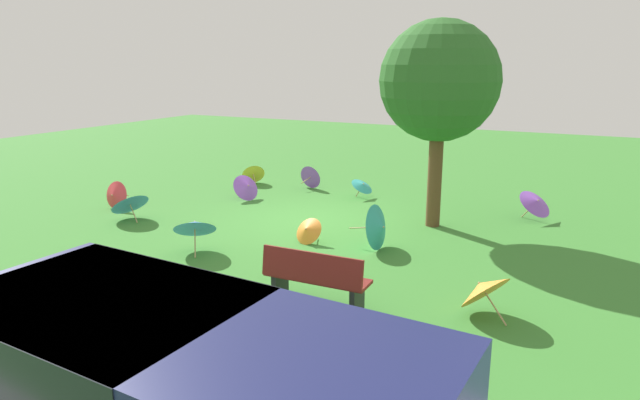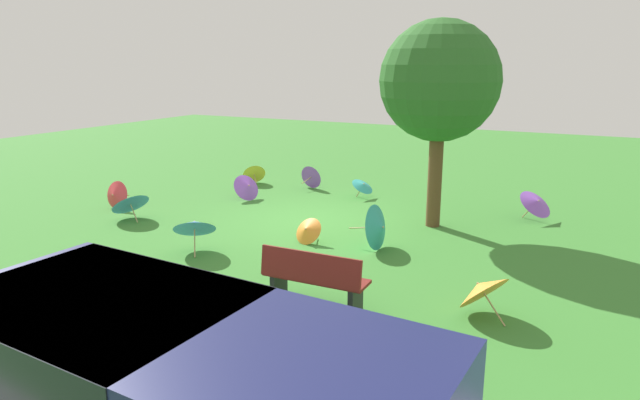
% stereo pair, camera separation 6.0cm
% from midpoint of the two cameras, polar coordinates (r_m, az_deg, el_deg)
% --- Properties ---
extents(ground, '(40.00, 40.00, 0.00)m').
position_cam_midpoint_polar(ground, '(12.90, -0.73, -2.16)').
color(ground, '#387A2D').
extents(road_strip, '(40.00, 4.16, 0.01)m').
position_cam_midpoint_polar(road_strip, '(7.58, -29.31, -16.03)').
color(road_strip, '#9E9EA3').
rests_on(road_strip, ground).
extents(van_dark, '(4.71, 2.36, 1.53)m').
position_cam_midpoint_polar(van_dark, '(5.20, -15.60, -17.30)').
color(van_dark, '#191E4C').
rests_on(van_dark, ground).
extents(park_bench, '(1.61, 0.51, 0.90)m').
position_cam_midpoint_polar(park_bench, '(8.33, -0.70, -7.95)').
color(park_bench, maroon).
rests_on(park_bench, ground).
extents(shade_tree, '(2.56, 2.56, 4.46)m').
position_cam_midpoint_polar(shade_tree, '(12.31, 11.92, 11.66)').
color(shade_tree, brown).
rests_on(shade_tree, ground).
extents(parasol_teal_0, '(0.83, 0.91, 0.91)m').
position_cam_midpoint_polar(parasol_teal_0, '(10.90, 5.93, -2.77)').
color(parasol_teal_0, tan).
rests_on(parasol_teal_0, ground).
extents(parasol_teal_1, '(0.69, 0.72, 0.55)m').
position_cam_midpoint_polar(parasol_teal_1, '(15.05, 4.24, 1.51)').
color(parasol_teal_1, tan).
rests_on(parasol_teal_1, ground).
extents(parasol_purple_0, '(0.82, 0.87, 0.71)m').
position_cam_midpoint_polar(parasol_purple_0, '(14.94, -7.55, 1.35)').
color(parasol_purple_0, tan).
rests_on(parasol_purple_0, ground).
extents(parasol_yellow_1, '(0.82, 0.81, 0.65)m').
position_cam_midpoint_polar(parasol_yellow_1, '(16.96, -6.93, 2.77)').
color(parasol_yellow_1, tan).
rests_on(parasol_yellow_1, ground).
extents(parasol_purple_1, '(0.99, 1.03, 0.74)m').
position_cam_midpoint_polar(parasol_purple_1, '(13.75, 21.03, -0.22)').
color(parasol_purple_1, tan).
rests_on(parasol_purple_1, ground).
extents(parasol_red_0, '(0.70, 0.60, 0.71)m').
position_cam_midpoint_polar(parasol_red_0, '(14.78, -20.29, 0.47)').
color(parasol_red_0, tan).
rests_on(parasol_red_0, ground).
extents(parasol_blue_0, '(1.02, 1.07, 0.76)m').
position_cam_midpoint_polar(parasol_blue_0, '(13.61, -18.97, -0.18)').
color(parasol_blue_0, tan).
rests_on(parasol_blue_0, ground).
extents(parasol_purple_2, '(0.70, 0.67, 0.68)m').
position_cam_midpoint_polar(parasol_purple_2, '(16.22, -0.99, 2.41)').
color(parasol_purple_2, tan).
rests_on(parasol_purple_2, ground).
extents(parasol_orange_0, '(0.94, 1.00, 0.77)m').
position_cam_midpoint_polar(parasol_orange_0, '(8.39, 15.99, -8.61)').
color(parasol_orange_0, tan).
rests_on(parasol_orange_0, ground).
extents(parasol_orange_3, '(0.66, 0.61, 0.55)m').
position_cam_midpoint_polar(parasol_orange_3, '(11.29, -1.45, -3.08)').
color(parasol_orange_3, tan).
rests_on(parasol_orange_3, ground).
extents(parasol_blue_1, '(1.10, 1.09, 0.83)m').
position_cam_midpoint_polar(parasol_blue_1, '(10.96, -12.77, -2.55)').
color(parasol_blue_1, tan).
rests_on(parasol_blue_1, ground).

